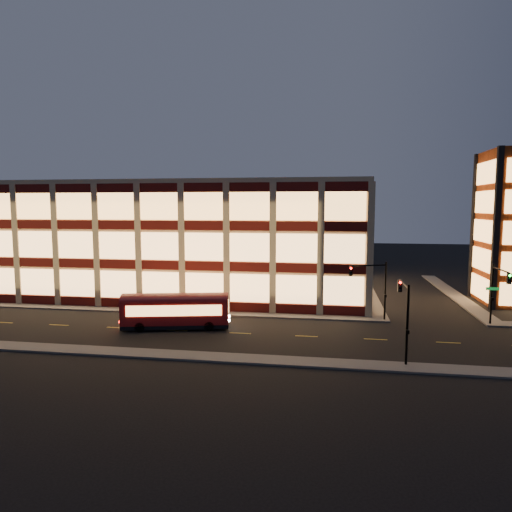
# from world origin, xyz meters

# --- Properties ---
(ground) EXTENTS (200.00, 200.00, 0.00)m
(ground) POSITION_xyz_m (0.00, 0.00, 0.00)
(ground) COLOR black
(ground) RESTS_ON ground
(sidewalk_office_south) EXTENTS (54.00, 2.00, 0.15)m
(sidewalk_office_south) POSITION_xyz_m (-3.00, 1.00, 0.07)
(sidewalk_office_south) COLOR #514F4C
(sidewalk_office_south) RESTS_ON ground
(sidewalk_office_east) EXTENTS (2.00, 30.00, 0.15)m
(sidewalk_office_east) POSITION_xyz_m (23.00, 17.00, 0.07)
(sidewalk_office_east) COLOR #514F4C
(sidewalk_office_east) RESTS_ON ground
(sidewalk_tower_west) EXTENTS (2.00, 30.00, 0.15)m
(sidewalk_tower_west) POSITION_xyz_m (34.00, 17.00, 0.07)
(sidewalk_tower_west) COLOR #514F4C
(sidewalk_tower_west) RESTS_ON ground
(sidewalk_near) EXTENTS (100.00, 2.00, 0.15)m
(sidewalk_near) POSITION_xyz_m (0.00, -13.00, 0.07)
(sidewalk_near) COLOR #514F4C
(sidewalk_near) RESTS_ON ground
(office_building) EXTENTS (50.45, 30.45, 14.50)m
(office_building) POSITION_xyz_m (-2.91, 16.91, 7.25)
(office_building) COLOR tan
(office_building) RESTS_ON ground
(traffic_signal_far) EXTENTS (3.79, 1.87, 6.00)m
(traffic_signal_far) POSITION_xyz_m (22.21, 0.24, 4.11)
(traffic_signal_far) COLOR black
(traffic_signal_far) RESTS_ON ground
(traffic_signal_right) EXTENTS (1.20, 4.37, 6.00)m
(traffic_signal_right) POSITION_xyz_m (33.50, -0.62, 4.10)
(traffic_signal_right) COLOR black
(traffic_signal_right) RESTS_ON ground
(traffic_signal_near) EXTENTS (0.32, 4.45, 6.00)m
(traffic_signal_near) POSITION_xyz_m (23.50, -11.03, 4.13)
(traffic_signal_near) COLOR black
(traffic_signal_near) RESTS_ON ground
(trolley_bus) EXTENTS (10.24, 4.59, 3.37)m
(trolley_bus) POSITION_xyz_m (3.64, -5.27, 1.87)
(trolley_bus) COLOR maroon
(trolley_bus) RESTS_ON ground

